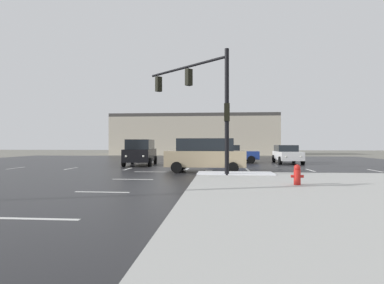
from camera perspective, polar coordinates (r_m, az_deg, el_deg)
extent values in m
plane|color=slate|center=(21.41, -6.30, -4.94)|extent=(120.00, 120.00, 0.00)
cube|color=#232326|center=(21.41, -6.30, -4.91)|extent=(44.00, 44.00, 0.02)
cube|color=white|center=(17.02, 7.79, -5.58)|extent=(4.00, 1.60, 0.06)
cube|color=silver|center=(8.26, -26.05, -12.34)|extent=(2.00, 0.15, 0.01)
cube|color=silver|center=(11.82, -15.90, -8.67)|extent=(2.00, 0.15, 0.01)
cube|color=silver|center=(15.59, -10.63, -6.62)|extent=(2.00, 0.15, 0.01)
cube|color=silver|center=(19.45, -7.45, -5.35)|extent=(2.00, 0.15, 0.01)
cube|color=silver|center=(23.36, -5.34, -4.49)|extent=(2.00, 0.15, 0.01)
cube|color=silver|center=(27.30, -3.84, -3.87)|extent=(2.00, 0.15, 0.01)
cube|color=silver|center=(31.25, -2.72, -3.41)|extent=(2.00, 0.15, 0.01)
cube|color=silver|center=(35.22, -1.85, -3.05)|extent=(2.00, 0.15, 0.01)
cube|color=silver|center=(39.19, -1.16, -2.77)|extent=(2.00, 0.15, 0.01)
cube|color=silver|center=(25.32, -29.15, -4.13)|extent=(0.15, 2.00, 0.01)
cube|color=silver|center=(23.33, -20.96, -4.48)|extent=(0.15, 2.00, 0.01)
cube|color=silver|center=(21.88, -11.46, -4.77)|extent=(0.15, 2.00, 0.01)
cube|color=silver|center=(21.11, -0.95, -4.95)|extent=(0.15, 2.00, 0.01)
cube|color=silver|center=(21.08, 9.97, -4.95)|extent=(0.15, 2.00, 0.01)
cube|color=silver|center=(21.80, 20.54, -4.78)|extent=(0.15, 2.00, 0.01)
cube|color=silver|center=(23.19, 30.13, -4.49)|extent=(0.15, 2.00, 0.01)
cube|color=silver|center=(17.03, 2.72, -6.08)|extent=(0.45, 7.00, 0.01)
cylinder|color=black|center=(16.31, 6.30, 5.44)|extent=(0.22, 0.22, 6.46)
cylinder|color=black|center=(19.01, -1.26, 13.27)|extent=(4.86, 4.42, 0.14)
cube|color=black|center=(18.64, -0.59, 11.57)|extent=(0.45, 0.45, 0.95)
sphere|color=red|center=(18.82, -0.92, 12.35)|extent=(0.20, 0.20, 0.20)
cube|color=black|center=(20.83, -6.03, 10.32)|extent=(0.45, 0.45, 0.95)
sphere|color=red|center=(21.01, -6.30, 11.02)|extent=(0.20, 0.20, 0.20)
cube|color=black|center=(16.30, 6.30, 5.34)|extent=(0.28, 0.36, 0.90)
cylinder|color=red|center=(13.06, 18.42, -6.01)|extent=(0.26, 0.26, 0.60)
sphere|color=red|center=(13.03, 18.42, -4.39)|extent=(0.25, 0.25, 0.25)
cylinder|color=red|center=(13.02, 17.65, -5.90)|extent=(0.12, 0.11, 0.11)
cylinder|color=red|center=(13.10, 19.19, -5.86)|extent=(0.12, 0.11, 0.11)
cube|color=#BCB29E|center=(50.61, 0.51, 1.04)|extent=(25.52, 8.00, 5.77)
cube|color=#3F3D3A|center=(50.78, 0.51, 4.58)|extent=(25.52, 8.00, 0.50)
cube|color=black|center=(25.47, -9.26, -2.33)|extent=(2.31, 4.93, 0.95)
cube|color=black|center=(25.45, -9.26, -0.42)|extent=(2.05, 3.49, 0.75)
cylinder|color=black|center=(23.73, -7.61, -3.63)|extent=(0.27, 0.67, 0.66)
cylinder|color=black|center=(24.09, -12.22, -3.58)|extent=(0.27, 0.67, 0.66)
cylinder|color=black|center=(26.96, -6.63, -3.22)|extent=(0.27, 0.67, 0.66)
cylinder|color=black|center=(27.27, -10.70, -3.19)|extent=(0.27, 0.67, 0.66)
sphere|color=white|center=(23.05, -8.73, -2.55)|extent=(0.18, 0.18, 0.18)
sphere|color=white|center=(23.29, -11.77, -2.52)|extent=(0.18, 0.18, 0.18)
cube|color=navy|center=(28.54, 7.38, -2.35)|extent=(4.50, 1.81, 0.70)
cube|color=black|center=(28.50, 6.02, -1.10)|extent=(2.48, 1.66, 0.55)
cylinder|color=black|center=(29.56, 10.27, -2.96)|extent=(0.66, 0.22, 0.66)
cylinder|color=black|center=(27.77, 10.62, -3.13)|extent=(0.66, 0.22, 0.66)
cylinder|color=black|center=(29.43, 4.32, -2.97)|extent=(0.66, 0.22, 0.66)
cylinder|color=black|center=(27.63, 4.29, -3.15)|extent=(0.66, 0.22, 0.66)
sphere|color=white|center=(29.30, 11.63, -2.30)|extent=(0.18, 0.18, 0.18)
sphere|color=white|center=(28.15, 11.91, -2.38)|extent=(0.18, 0.18, 0.18)
cube|color=white|center=(28.49, 16.80, -2.35)|extent=(1.80, 4.50, 0.70)
cube|color=black|center=(29.14, 16.53, -1.07)|extent=(1.66, 2.48, 0.55)
cylinder|color=black|center=(27.22, 19.33, -3.18)|extent=(0.22, 0.66, 0.66)
cylinder|color=black|center=(26.83, 15.59, -3.23)|extent=(0.22, 0.66, 0.66)
cylinder|color=black|center=(30.19, 17.88, -2.89)|extent=(0.22, 0.66, 0.66)
cylinder|color=black|center=(29.84, 14.51, -2.93)|extent=(0.22, 0.66, 0.66)
sphere|color=white|center=(26.48, 19.01, -2.51)|extent=(0.18, 0.18, 0.18)
sphere|color=white|center=(26.22, 16.56, -2.53)|extent=(0.18, 0.18, 0.18)
cube|color=tan|center=(19.27, 2.45, -3.01)|extent=(4.84, 2.05, 0.95)
cube|color=black|center=(19.25, 2.45, -0.48)|extent=(3.40, 1.86, 0.75)
cylinder|color=black|center=(18.52, -2.80, -4.59)|extent=(0.66, 0.23, 0.66)
cylinder|color=black|center=(20.44, -1.95, -4.18)|extent=(0.66, 0.23, 0.66)
cylinder|color=black|center=(18.30, 7.38, -4.64)|extent=(0.66, 0.23, 0.66)
cylinder|color=black|center=(20.24, 7.26, -4.22)|extent=(0.66, 0.23, 0.66)
sphere|color=white|center=(18.95, -4.79, -3.05)|extent=(0.18, 0.18, 0.18)
sphere|color=white|center=(20.18, -4.11, -2.88)|extent=(0.18, 0.18, 0.18)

